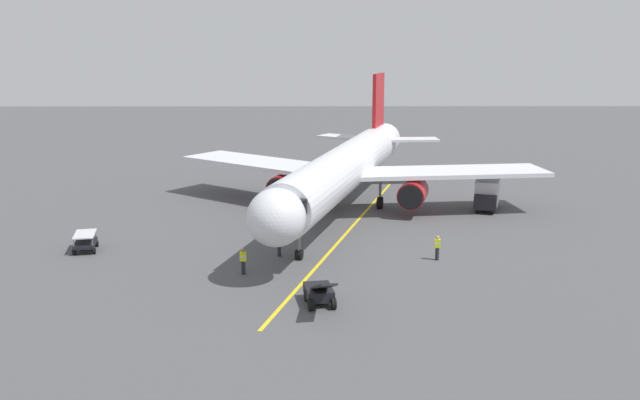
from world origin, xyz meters
TOP-DOWN VIEW (x-y plane):
  - ground_plane at (0.00, 0.00)m, footprint 220.00×220.00m
  - apron_lead_in_line at (1.32, 6.12)m, footprint 10.85×38.63m
  - airplane at (1.24, -0.16)m, footprint 33.56×39.69m
  - ground_crew_marshaller at (8.39, 16.25)m, footprint 0.43×0.31m
  - ground_crew_wing_walker at (-4.54, 13.27)m, footprint 0.42×0.29m
  - ground_crew_loader at (6.29, 12.35)m, footprint 0.32×0.44m
  - baggage_cart_near_nose at (20.20, 10.96)m, footprint 1.98×2.83m
  - belt_loader_portside at (3.52, 21.59)m, footprint 1.92×4.71m
  - box_truck_starboard_side at (-11.51, -1.87)m, footprint 3.23×4.97m

SIDE VIEW (x-z plane):
  - ground_plane at x=0.00m, z-range 0.00..0.00m
  - apron_lead_in_line at x=1.32m, z-range 0.00..0.01m
  - baggage_cart_near_nose at x=20.20m, z-range 0.02..1.29m
  - belt_loader_portside at x=3.52m, z-range -0.45..1.88m
  - ground_crew_marshaller at x=8.39m, z-range 0.03..1.74m
  - ground_crew_wing_walker at x=-4.54m, z-range 0.03..1.74m
  - ground_crew_loader at x=6.29m, z-range 0.03..1.74m
  - box_truck_starboard_side at x=-11.51m, z-range 0.08..2.70m
  - airplane at x=1.24m, z-range -1.75..9.75m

